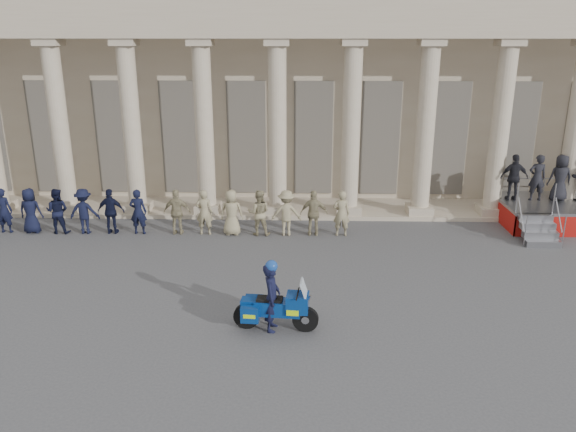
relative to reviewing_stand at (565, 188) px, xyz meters
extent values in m
plane|color=#404042|center=(-11.38, -7.43, -1.32)|extent=(90.00, 90.00, 0.00)
cube|color=tan|center=(-11.38, 7.57, 3.18)|extent=(40.00, 10.00, 9.00)
cube|color=tan|center=(-11.38, 1.37, -1.24)|extent=(40.00, 2.60, 0.15)
cube|color=tan|center=(-11.38, 0.57, 5.47)|extent=(35.80, 1.00, 1.00)
cube|color=tan|center=(-20.48, 0.57, -1.02)|extent=(0.90, 0.90, 0.30)
cube|color=tan|center=(-17.88, 0.57, -1.02)|extent=(0.90, 0.90, 0.30)
cylinder|color=tan|center=(-17.88, 0.57, 1.93)|extent=(0.64, 0.64, 5.60)
cube|color=tan|center=(-17.88, 0.57, 4.85)|extent=(0.85, 0.85, 0.24)
cube|color=tan|center=(-15.28, 0.57, -1.02)|extent=(0.90, 0.90, 0.30)
cylinder|color=tan|center=(-15.28, 0.57, 1.93)|extent=(0.64, 0.64, 5.60)
cube|color=tan|center=(-15.28, 0.57, 4.85)|extent=(0.85, 0.85, 0.24)
cube|color=tan|center=(-12.68, 0.57, -1.02)|extent=(0.90, 0.90, 0.30)
cylinder|color=tan|center=(-12.68, 0.57, 1.93)|extent=(0.64, 0.64, 5.60)
cube|color=tan|center=(-12.68, 0.57, 4.85)|extent=(0.85, 0.85, 0.24)
cube|color=tan|center=(-10.08, 0.57, -1.02)|extent=(0.90, 0.90, 0.30)
cylinder|color=tan|center=(-10.08, 0.57, 1.93)|extent=(0.64, 0.64, 5.60)
cube|color=tan|center=(-10.08, 0.57, 4.85)|extent=(0.85, 0.85, 0.24)
cube|color=tan|center=(-7.48, 0.57, -1.02)|extent=(0.90, 0.90, 0.30)
cylinder|color=tan|center=(-7.48, 0.57, 1.93)|extent=(0.64, 0.64, 5.60)
cube|color=tan|center=(-7.48, 0.57, 4.85)|extent=(0.85, 0.85, 0.24)
cube|color=tan|center=(-4.88, 0.57, -1.02)|extent=(0.90, 0.90, 0.30)
cylinder|color=tan|center=(-4.88, 0.57, 1.93)|extent=(0.64, 0.64, 5.60)
cube|color=tan|center=(-4.88, 0.57, 4.85)|extent=(0.85, 0.85, 0.24)
cube|color=tan|center=(-2.28, 0.57, -1.02)|extent=(0.90, 0.90, 0.30)
cylinder|color=tan|center=(-2.28, 0.57, 1.93)|extent=(0.64, 0.64, 5.60)
cube|color=tan|center=(-2.28, 0.57, 4.85)|extent=(0.85, 0.85, 0.24)
cube|color=tan|center=(0.32, 0.57, -1.02)|extent=(0.90, 0.90, 0.30)
cylinder|color=tan|center=(0.32, 0.57, 1.93)|extent=(0.64, 0.64, 5.60)
cube|color=black|center=(-19.18, 2.59, 1.23)|extent=(1.30, 0.12, 4.20)
cube|color=black|center=(-16.58, 2.59, 1.23)|extent=(1.30, 0.12, 4.20)
cube|color=black|center=(-13.98, 2.59, 1.23)|extent=(1.30, 0.12, 4.20)
cube|color=black|center=(-11.38, 2.59, 1.23)|extent=(1.30, 0.12, 4.20)
cube|color=black|center=(-8.78, 2.59, 1.23)|extent=(1.30, 0.12, 4.20)
cube|color=black|center=(-6.18, 2.59, 1.23)|extent=(1.30, 0.12, 4.20)
cube|color=black|center=(-3.58, 2.59, 1.23)|extent=(1.30, 0.12, 4.20)
cube|color=black|center=(-0.98, 2.59, 1.23)|extent=(1.30, 0.12, 4.20)
imported|color=black|center=(-19.23, -1.48, -0.54)|extent=(0.56, 0.37, 1.55)
imported|color=black|center=(-18.32, -1.48, -0.54)|extent=(0.76, 0.49, 1.55)
imported|color=black|center=(-17.41, -1.48, -0.54)|extent=(0.75, 0.59, 1.55)
imported|color=black|center=(-16.49, -1.48, -0.54)|extent=(1.00, 0.57, 1.55)
imported|color=black|center=(-15.58, -1.48, -0.54)|extent=(0.91, 0.38, 1.55)
imported|color=black|center=(-14.67, -1.48, -0.54)|extent=(0.56, 0.37, 1.55)
imported|color=gray|center=(-13.35, -1.48, -0.54)|extent=(0.91, 0.38, 1.55)
imported|color=gray|center=(-12.44, -1.48, -0.54)|extent=(0.56, 0.37, 1.55)
imported|color=gray|center=(-11.53, -1.48, -0.54)|extent=(0.76, 0.49, 1.55)
imported|color=gray|center=(-10.61, -1.48, -0.54)|extent=(0.75, 0.59, 1.55)
imported|color=gray|center=(-9.70, -1.48, -0.54)|extent=(1.00, 0.57, 1.55)
imported|color=gray|center=(-8.79, -1.48, -0.54)|extent=(0.91, 0.38, 1.55)
imported|color=gray|center=(-7.87, -1.48, -0.54)|extent=(0.56, 0.37, 1.55)
cube|color=gray|center=(-0.13, -0.02, -0.56)|extent=(4.00, 2.86, 0.10)
cube|color=maroon|center=(-0.13, -1.43, -0.96)|extent=(4.00, 0.04, 0.71)
cube|color=maroon|center=(-2.11, -0.02, -0.96)|extent=(0.04, 2.86, 0.71)
cube|color=gray|center=(-1.53, -2.35, -1.22)|extent=(1.10, 0.28, 0.20)
cube|color=gray|center=(-1.53, -2.07, -1.01)|extent=(1.10, 0.28, 0.20)
cube|color=gray|center=(-1.53, -1.79, -0.81)|extent=(1.10, 0.28, 0.20)
cube|color=gray|center=(-1.53, -1.51, -0.61)|extent=(1.10, 0.28, 0.20)
cylinder|color=gray|center=(-0.13, 1.36, -0.01)|extent=(4.00, 0.04, 0.04)
imported|color=black|center=(-1.73, 0.18, 0.31)|extent=(0.96, 0.40, 1.64)
imported|color=black|center=(-0.93, 0.18, 0.31)|extent=(0.60, 0.39, 1.64)
imported|color=black|center=(-0.13, 0.18, 0.31)|extent=(0.80, 0.52, 1.64)
cylinder|color=black|center=(-9.07, -7.89, -1.02)|extent=(0.60, 0.17, 0.59)
cylinder|color=black|center=(-10.42, -7.78, -1.02)|extent=(0.60, 0.17, 0.59)
cube|color=navy|center=(-9.70, -7.84, -0.76)|extent=(1.06, 0.46, 0.34)
cube|color=navy|center=(-9.25, -7.87, -0.61)|extent=(0.53, 0.51, 0.41)
cube|color=silver|center=(-9.25, -7.87, -0.82)|extent=(0.22, 0.29, 0.11)
cube|color=#B2BFCC|center=(-9.10, -7.88, -0.31)|extent=(0.22, 0.43, 0.48)
cube|color=black|center=(-9.88, -7.82, -0.58)|extent=(0.61, 0.35, 0.09)
cube|color=navy|center=(-10.37, -7.78, -0.69)|extent=(0.34, 0.33, 0.20)
cube|color=navy|center=(-10.30, -8.08, -0.82)|extent=(0.42, 0.23, 0.36)
cube|color=#BBEA0C|center=(-10.30, -8.08, -0.82)|extent=(0.29, 0.24, 0.09)
cube|color=navy|center=(-10.26, -7.50, -0.82)|extent=(0.42, 0.23, 0.36)
cube|color=#BBEA0C|center=(-10.26, -7.50, -0.82)|extent=(0.29, 0.24, 0.09)
cylinder|color=silver|center=(-10.13, -7.58, -1.05)|extent=(0.55, 0.13, 0.09)
cylinder|color=black|center=(-9.25, -7.87, -0.40)|extent=(0.08, 0.63, 0.03)
imported|color=black|center=(-9.83, -7.82, -0.51)|extent=(0.43, 0.62, 1.61)
sphere|color=navy|center=(-9.83, -7.82, 0.24)|extent=(0.28, 0.28, 0.28)
camera|label=1|loc=(-9.14, -19.21, 5.10)|focal=35.00mm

